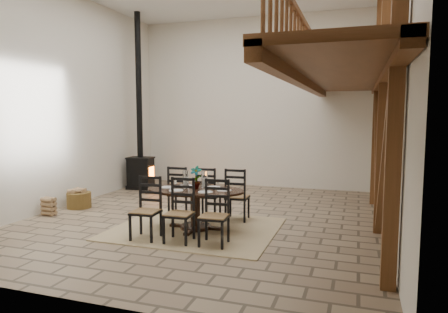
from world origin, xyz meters
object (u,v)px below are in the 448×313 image
(log_basket, at_px, (79,199))
(log_stack, at_px, (49,206))
(dining_table, at_px, (195,208))
(wood_stove, at_px, (140,151))

(log_basket, bearing_deg, log_stack, -100.52)
(dining_table, xyz_separation_m, wood_stove, (-3.11, 3.33, 0.71))
(wood_stove, distance_m, log_basket, 2.73)
(log_basket, distance_m, log_stack, 0.81)
(wood_stove, bearing_deg, dining_table, -52.74)
(dining_table, distance_m, wood_stove, 4.61)
(log_stack, bearing_deg, log_basket, 79.48)
(dining_table, distance_m, log_basket, 3.32)
(log_stack, bearing_deg, dining_table, 0.65)
(wood_stove, height_order, log_stack, wood_stove)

